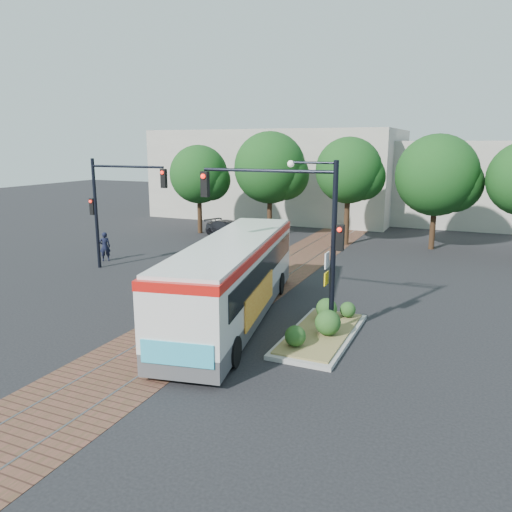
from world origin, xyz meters
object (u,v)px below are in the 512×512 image
object	(u,v)px
officer	(105,247)
parked_car	(230,230)
city_bus	(234,275)
signal_pole_main	(300,219)
signal_pole_left	(112,199)
traffic_island	(322,328)

from	to	relation	value
officer	parked_car	world-z (taller)	officer
city_bus	signal_pole_main	xyz separation A→B (m)	(2.77, -0.36, 2.39)
city_bus	officer	xyz separation A→B (m)	(-11.38, 5.88, -0.90)
signal_pole_left	officer	size ratio (longest dim) A/B	3.49
traffic_island	parked_car	bearing A→B (deg)	126.48
parked_car	signal_pole_left	bearing A→B (deg)	-163.20
signal_pole_left	officer	xyz separation A→B (m)	(-1.92, 1.43, -3.00)
city_bus	signal_pole_main	world-z (taller)	signal_pole_main
city_bus	parked_car	distance (m)	17.30
signal_pole_main	parked_car	world-z (taller)	signal_pole_main
parked_car	city_bus	bearing A→B (deg)	-127.89
officer	city_bus	bearing A→B (deg)	109.07
traffic_island	officer	distance (m)	16.39
officer	signal_pole_main	bearing A→B (deg)	112.60
city_bus	signal_pole_left	xyz separation A→B (m)	(-9.46, 4.45, 2.10)
traffic_island	signal_pole_left	distance (m)	14.50
signal_pole_main	signal_pole_left	xyz separation A→B (m)	(-12.23, 4.80, -0.29)
signal_pole_main	signal_pole_left	size ratio (longest dim) A/B	1.00
city_bus	traffic_island	distance (m)	4.02
city_bus	traffic_island	xyz separation A→B (m)	(3.73, -0.45, -1.43)
traffic_island	parked_car	xyz separation A→B (m)	(-11.67, 15.78, 0.31)
officer	signal_pole_left	bearing A→B (deg)	99.68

